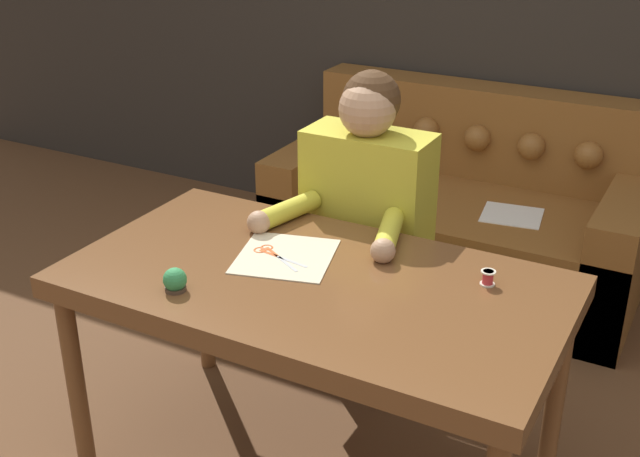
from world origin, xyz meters
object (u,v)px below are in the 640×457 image
person (365,234)px  scissors (272,254)px  thread_spool (488,278)px  couch (461,216)px  dining_table (314,298)px  pin_cushion (175,281)px

person → scissors: (-0.10, -0.50, 0.11)m
scissors → thread_spool: bearing=11.5°
person → couch: bearing=88.7°
dining_table → thread_spool: 0.53m
scissors → person: bearing=79.0°
person → thread_spool: (0.57, -0.36, 0.13)m
couch → thread_spool: size_ratio=38.40×
scissors → couch: bearing=85.6°
scissors → pin_cushion: 0.36m
couch → pin_cushion: 1.96m
thread_spool → pin_cushion: (-0.79, -0.47, 0.01)m
couch → scissors: 1.62m
dining_table → person: 0.57m
dining_table → couch: bearing=92.4°
person → dining_table: bearing=-80.7°
person → thread_spool: bearing=-32.4°
couch → pin_cushion: bearing=-97.4°
couch → thread_spool: bearing=-69.0°
pin_cushion → thread_spool: bearing=30.7°
dining_table → person: (-0.09, 0.56, -0.04)m
scissors → thread_spool: thread_spool is taller
dining_table → scissors: scissors is taller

